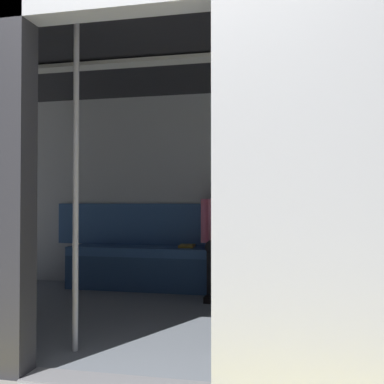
{
  "coord_description": "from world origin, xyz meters",
  "views": [
    {
      "loc": [
        -0.88,
        2.2,
        0.92
      ],
      "look_at": [
        -0.09,
        -1.34,
        0.99
      ],
      "focal_mm": 43.25,
      "sensor_mm": 36.0,
      "label": 1
    }
  ],
  "objects_px": {
    "grab_pole_far": "(219,183)",
    "grab_pole_door": "(76,183)",
    "person_seated": "(227,227)",
    "handbag": "(276,241)",
    "bench_seat": "(206,259)",
    "train_car": "(171,130)",
    "book": "(187,246)"
  },
  "relations": [
    {
      "from": "person_seated",
      "to": "handbag",
      "type": "height_order",
      "value": "person_seated"
    },
    {
      "from": "handbag",
      "to": "book",
      "type": "relative_size",
      "value": 1.18
    },
    {
      "from": "train_car",
      "to": "handbag",
      "type": "height_order",
      "value": "train_car"
    },
    {
      "from": "grab_pole_door",
      "to": "train_car",
      "type": "bearing_deg",
      "value": -113.39
    },
    {
      "from": "handbag",
      "to": "grab_pole_door",
      "type": "bearing_deg",
      "value": 60.74
    },
    {
      "from": "person_seated",
      "to": "book",
      "type": "xyz_separation_m",
      "value": [
        0.44,
        -0.13,
        -0.21
      ]
    },
    {
      "from": "bench_seat",
      "to": "person_seated",
      "type": "bearing_deg",
      "value": 166.73
    },
    {
      "from": "person_seated",
      "to": "book",
      "type": "distance_m",
      "value": 0.5
    },
    {
      "from": "bench_seat",
      "to": "handbag",
      "type": "xyz_separation_m",
      "value": [
        -0.69,
        -0.05,
        0.19
      ]
    },
    {
      "from": "train_car",
      "to": "bench_seat",
      "type": "relative_size",
      "value": 2.19
    },
    {
      "from": "bench_seat",
      "to": "train_car",
      "type": "bearing_deg",
      "value": 86.64
    },
    {
      "from": "handbag",
      "to": "grab_pole_far",
      "type": "height_order",
      "value": "grab_pole_far"
    },
    {
      "from": "book",
      "to": "grab_pole_door",
      "type": "xyz_separation_m",
      "value": [
        0.22,
        2.05,
        0.57
      ]
    },
    {
      "from": "book",
      "to": "bench_seat",
      "type": "bearing_deg",
      "value": 154.36
    },
    {
      "from": "train_car",
      "to": "person_seated",
      "type": "distance_m",
      "value": 1.36
    },
    {
      "from": "handbag",
      "to": "person_seated",
      "type": "bearing_deg",
      "value": 12.81
    },
    {
      "from": "book",
      "to": "grab_pole_far",
      "type": "bearing_deg",
      "value": 103.75
    },
    {
      "from": "bench_seat",
      "to": "handbag",
      "type": "relative_size",
      "value": 11.24
    },
    {
      "from": "train_car",
      "to": "grab_pole_door",
      "type": "distance_m",
      "value": 1.04
    },
    {
      "from": "book",
      "to": "grab_pole_door",
      "type": "relative_size",
      "value": 0.11
    },
    {
      "from": "person_seated",
      "to": "handbag",
      "type": "xyz_separation_m",
      "value": [
        -0.47,
        -0.11,
        -0.14
      ]
    },
    {
      "from": "train_car",
      "to": "bench_seat",
      "type": "height_order",
      "value": "train_car"
    },
    {
      "from": "grab_pole_far",
      "to": "grab_pole_door",
      "type": "bearing_deg",
      "value": 6.47
    },
    {
      "from": "grab_pole_door",
      "to": "book",
      "type": "bearing_deg",
      "value": -96.23
    },
    {
      "from": "handbag",
      "to": "book",
      "type": "xyz_separation_m",
      "value": [
        0.91,
        -0.03,
        -0.07
      ]
    },
    {
      "from": "train_car",
      "to": "grab_pole_far",
      "type": "height_order",
      "value": "train_car"
    },
    {
      "from": "bench_seat",
      "to": "person_seated",
      "type": "height_order",
      "value": "person_seated"
    },
    {
      "from": "handbag",
      "to": "grab_pole_far",
      "type": "distance_m",
      "value": 2.0
    },
    {
      "from": "bench_seat",
      "to": "grab_pole_door",
      "type": "relative_size",
      "value": 1.42
    },
    {
      "from": "bench_seat",
      "to": "grab_pole_far",
      "type": "bearing_deg",
      "value": 103.22
    },
    {
      "from": "grab_pole_door",
      "to": "bench_seat",
      "type": "bearing_deg",
      "value": -102.57
    },
    {
      "from": "book",
      "to": "person_seated",
      "type": "bearing_deg",
      "value": 158.17
    }
  ]
}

